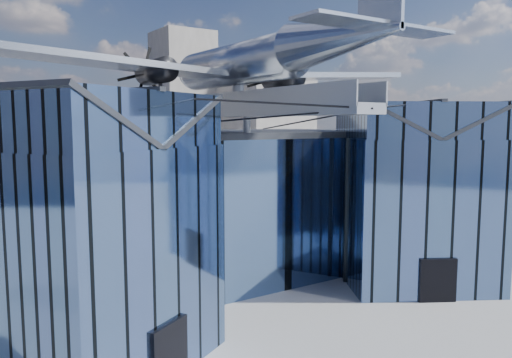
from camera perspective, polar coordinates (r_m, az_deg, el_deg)
ground_plane at (r=29.35m, az=2.23°, el=-14.48°), size 120.00×120.00×0.00m
museum at (r=32.68m, az=-3.71°, el=-2.27°), size 32.88×24.50×17.60m
bg_towers at (r=74.78m, az=-20.15°, el=5.70°), size 77.00×24.50×26.00m
tree_side_e at (r=52.71m, az=17.07°, el=-0.85°), size 4.43×4.43×5.98m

